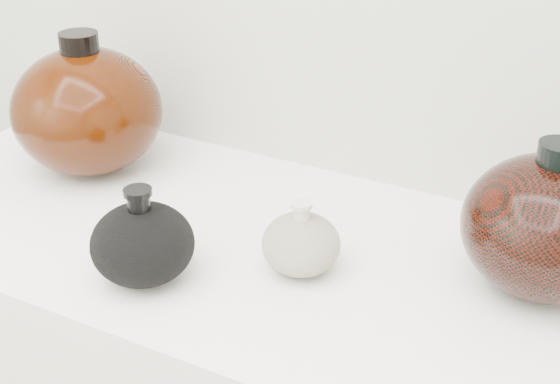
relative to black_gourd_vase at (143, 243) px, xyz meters
The scene contains 4 objects.
black_gourd_vase is the anchor object (origin of this frame).
cream_gourd_vase 0.20m from the black_gourd_vase, 33.39° to the left, with size 0.12×0.12×0.10m.
left_round_pot 0.35m from the black_gourd_vase, 140.73° to the left, with size 0.24×0.24×0.23m.
right_round_pot 0.49m from the black_gourd_vase, 25.78° to the left, with size 0.21×0.21×0.20m.
Camera 1 is at (0.45, 0.16, 1.46)m, focal length 50.00 mm.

